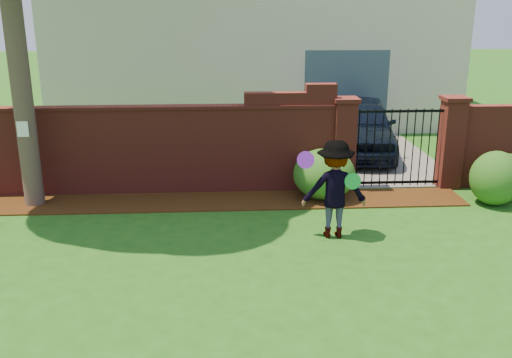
{
  "coord_description": "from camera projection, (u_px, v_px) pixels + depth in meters",
  "views": [
    {
      "loc": [
        -0.03,
        -7.01,
        3.66
      ],
      "look_at": [
        0.47,
        1.4,
        1.05
      ],
      "focal_mm": 39.99,
      "sensor_mm": 36.0,
      "label": 1
    }
  ],
  "objects": [
    {
      "name": "ground",
      "position": [
        228.0,
        284.0,
        7.77
      ],
      "size": [
        80.0,
        80.0,
        0.01
      ],
      "primitive_type": "cube",
      "color": "#205715",
      "rests_on": "ground"
    },
    {
      "name": "mulch_bed",
      "position": [
        176.0,
        202.0,
        10.89
      ],
      "size": [
        11.1,
        1.08,
        0.03
      ],
      "primitive_type": "cube",
      "color": "#341B09",
      "rests_on": "ground"
    },
    {
      "name": "brick_wall",
      "position": [
        122.0,
        148.0,
        11.19
      ],
      "size": [
        8.7,
        0.31,
        2.16
      ],
      "color": "maroon",
      "rests_on": "ground"
    },
    {
      "name": "pillar_left",
      "position": [
        344.0,
        144.0,
        11.43
      ],
      "size": [
        0.5,
        0.5,
        1.88
      ],
      "color": "maroon",
      "rests_on": "ground"
    },
    {
      "name": "pillar_right",
      "position": [
        451.0,
        142.0,
        11.56
      ],
      "size": [
        0.5,
        0.5,
        1.88
      ],
      "color": "maroon",
      "rests_on": "ground"
    },
    {
      "name": "iron_gate",
      "position": [
        397.0,
        148.0,
        11.53
      ],
      "size": [
        1.78,
        0.03,
        1.6
      ],
      "color": "black",
      "rests_on": "ground"
    },
    {
      "name": "driveway",
      "position": [
        352.0,
        142.0,
        15.59
      ],
      "size": [
        3.2,
        8.0,
        0.01
      ],
      "primitive_type": "cube",
      "color": "slate",
      "rests_on": "ground"
    },
    {
      "name": "house",
      "position": [
        253.0,
        19.0,
        18.32
      ],
      "size": [
        12.4,
        6.4,
        6.3
      ],
      "color": "beige",
      "rests_on": "ground"
    },
    {
      "name": "car",
      "position": [
        361.0,
        127.0,
        14.12
      ],
      "size": [
        2.37,
        4.35,
        1.4
      ],
      "primitive_type": "imported",
      "rotation": [
        0.0,
        0.0,
        -0.18
      ],
      "color": "black",
      "rests_on": "ground"
    },
    {
      "name": "paper_notice",
      "position": [
        23.0,
        129.0,
        10.17
      ],
      "size": [
        0.2,
        0.01,
        0.28
      ],
      "primitive_type": "cube",
      "color": "white",
      "rests_on": "tree"
    },
    {
      "name": "shrub_left",
      "position": [
        324.0,
        174.0,
        11.0
      ],
      "size": [
        1.2,
        1.2,
        0.98
      ],
      "primitive_type": "ellipsoid",
      "color": "#195419",
      "rests_on": "ground"
    },
    {
      "name": "shrub_middle",
      "position": [
        495.0,
        178.0,
        10.67
      ],
      "size": [
        0.94,
        0.94,
        1.03
      ],
      "primitive_type": "ellipsoid",
      "color": "#195419",
      "rests_on": "ground"
    },
    {
      "name": "shrub_right",
      "position": [
        509.0,
        175.0,
        11.16
      ],
      "size": [
        0.95,
        0.95,
        0.85
      ],
      "primitive_type": "ellipsoid",
      "color": "#195419",
      "rests_on": "ground"
    },
    {
      "name": "man",
      "position": [
        334.0,
        190.0,
        9.09
      ],
      "size": [
        1.07,
        0.65,
        1.6
      ],
      "primitive_type": "imported",
      "rotation": [
        0.0,
        0.0,
        3.09
      ],
      "color": "gray",
      "rests_on": "ground"
    },
    {
      "name": "frisbee_purple",
      "position": [
        306.0,
        160.0,
        8.86
      ],
      "size": [
        0.28,
        0.12,
        0.27
      ],
      "primitive_type": "cylinder",
      "rotation": [
        1.36,
        0.0,
        -0.13
      ],
      "color": "purple",
      "rests_on": "man"
    },
    {
      "name": "frisbee_green",
      "position": [
        353.0,
        181.0,
        8.94
      ],
      "size": [
        0.27,
        0.08,
        0.27
      ],
      "primitive_type": "cylinder",
      "rotation": [
        1.43,
        0.0,
        0.09
      ],
      "color": "green",
      "rests_on": "man"
    }
  ]
}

